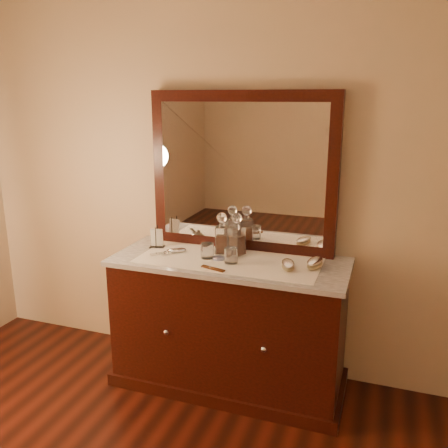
% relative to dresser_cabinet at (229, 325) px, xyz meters
% --- Properties ---
extents(dresser_cabinet, '(1.40, 0.55, 0.82)m').
position_rel_dresser_cabinet_xyz_m(dresser_cabinet, '(0.00, 0.00, 0.00)').
color(dresser_cabinet, black).
rests_on(dresser_cabinet, floor).
extents(dresser_plinth, '(1.46, 0.59, 0.08)m').
position_rel_dresser_cabinet_xyz_m(dresser_plinth, '(0.00, 0.00, -0.37)').
color(dresser_plinth, black).
rests_on(dresser_plinth, floor).
extents(knob_left, '(0.04, 0.04, 0.04)m').
position_rel_dresser_cabinet_xyz_m(knob_left, '(-0.30, -0.28, 0.04)').
color(knob_left, silver).
rests_on(knob_left, dresser_cabinet).
extents(knob_right, '(0.04, 0.04, 0.04)m').
position_rel_dresser_cabinet_xyz_m(knob_right, '(0.30, -0.28, 0.04)').
color(knob_right, silver).
rests_on(knob_right, dresser_cabinet).
extents(marble_top, '(1.44, 0.59, 0.03)m').
position_rel_dresser_cabinet_xyz_m(marble_top, '(0.00, 0.00, 0.42)').
color(marble_top, white).
rests_on(marble_top, dresser_cabinet).
extents(mirror_frame, '(1.20, 0.08, 1.00)m').
position_rel_dresser_cabinet_xyz_m(mirror_frame, '(0.00, 0.25, 0.94)').
color(mirror_frame, black).
rests_on(mirror_frame, marble_top).
extents(mirror_glass, '(1.06, 0.01, 0.86)m').
position_rel_dresser_cabinet_xyz_m(mirror_glass, '(0.00, 0.21, 0.94)').
color(mirror_glass, white).
rests_on(mirror_glass, marble_top).
extents(lace_runner, '(1.10, 0.45, 0.00)m').
position_rel_dresser_cabinet_xyz_m(lace_runner, '(0.00, -0.02, 0.44)').
color(lace_runner, white).
rests_on(lace_runner, marble_top).
extents(pin_dish, '(0.09, 0.09, 0.01)m').
position_rel_dresser_cabinet_xyz_m(pin_dish, '(-0.06, -0.03, 0.45)').
color(pin_dish, silver).
rests_on(pin_dish, lace_runner).
extents(comb, '(0.16, 0.07, 0.01)m').
position_rel_dresser_cabinet_xyz_m(comb, '(-0.03, -0.20, 0.45)').
color(comb, brown).
rests_on(comb, lace_runner).
extents(napkin_rack, '(0.11, 0.08, 0.14)m').
position_rel_dresser_cabinet_xyz_m(napkin_rack, '(-0.53, 0.07, 0.50)').
color(napkin_rack, black).
rests_on(napkin_rack, marble_top).
extents(decanter_left, '(0.10, 0.10, 0.26)m').
position_rel_dresser_cabinet_xyz_m(decanter_left, '(-0.08, 0.10, 0.54)').
color(decanter_left, brown).
rests_on(decanter_left, lace_runner).
extents(decanter_right, '(0.11, 0.11, 0.27)m').
position_rel_dresser_cabinet_xyz_m(decanter_right, '(0.01, 0.10, 0.55)').
color(decanter_right, brown).
rests_on(decanter_right, lace_runner).
extents(brush_near, '(0.11, 0.18, 0.04)m').
position_rel_dresser_cabinet_xyz_m(brush_near, '(0.37, -0.05, 0.47)').
color(brush_near, tan).
rests_on(brush_near, lace_runner).
extents(brush_far, '(0.10, 0.19, 0.05)m').
position_rel_dresser_cabinet_xyz_m(brush_far, '(0.51, 0.04, 0.47)').
color(brush_far, tan).
rests_on(brush_far, lace_runner).
extents(hand_mirror_outer, '(0.17, 0.19, 0.02)m').
position_rel_dresser_cabinet_xyz_m(hand_mirror_outer, '(-0.39, -0.01, 0.45)').
color(hand_mirror_outer, silver).
rests_on(hand_mirror_outer, lace_runner).
extents(hand_mirror_inner, '(0.12, 0.18, 0.02)m').
position_rel_dresser_cabinet_xyz_m(hand_mirror_inner, '(-0.36, 0.02, 0.45)').
color(hand_mirror_inner, silver).
rests_on(hand_mirror_inner, lace_runner).
extents(tumblers, '(0.25, 0.12, 0.09)m').
position_rel_dresser_cabinet_xyz_m(tumblers, '(-0.05, -0.04, 0.49)').
color(tumblers, white).
rests_on(tumblers, lace_runner).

